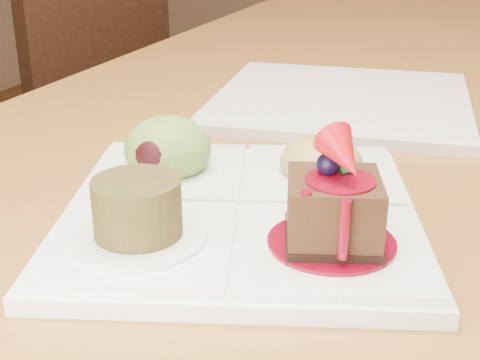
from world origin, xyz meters
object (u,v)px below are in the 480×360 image
at_px(dining_table, 461,110).
at_px(chair_left, 139,148).
at_px(second_plate, 341,101).
at_px(sampler_plate, 238,196).

distance_m(dining_table, chair_left, 0.68).
bearing_deg(second_plate, sampler_plate, -89.80).
xyz_separation_m(chair_left, second_plate, (0.52, -0.40, 0.26)).
bearing_deg(sampler_plate, chair_left, 106.78).
xyz_separation_m(dining_table, second_plate, (-0.12, -0.27, 0.07)).
bearing_deg(chair_left, dining_table, 92.09).
bearing_deg(chair_left, second_plate, 65.99).
relative_size(dining_table, sampler_plate, 5.50).
relative_size(dining_table, second_plate, 6.23).
height_order(dining_table, chair_left, chair_left).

